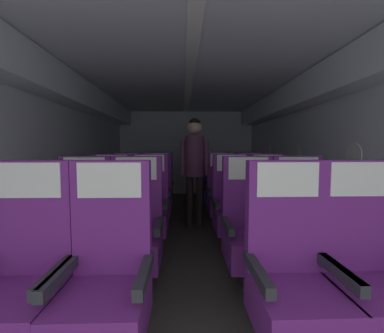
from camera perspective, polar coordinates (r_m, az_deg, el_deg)
ground at (r=3.58m, az=-0.46°, el=-15.88°), size 3.76×7.27×0.02m
fuselage_shell at (r=3.67m, az=-0.58°, el=10.25°), size 3.64×6.92×2.23m
seat_a_left_window at (r=1.78m, az=-33.59°, el=-20.84°), size 0.48×0.50×1.15m
seat_a_left_aisle at (r=1.59m, az=-18.49°, el=-23.40°), size 0.48×0.50×1.15m
seat_a_right_aisle at (r=1.85m, az=34.57°, el=-19.89°), size 0.48×0.50×1.15m
seat_a_right_window at (r=1.65m, az=21.43°, el=-22.55°), size 0.48×0.50×1.15m
seat_b_left_window at (r=2.46m, az=-23.29°, el=-13.49°), size 0.48×0.50×1.15m
seat_b_left_aisle at (r=2.34m, az=-12.54°, el=-14.20°), size 0.48×0.50×1.15m
seat_b_right_aisle at (r=2.52m, az=23.17°, el=-13.08°), size 0.48×0.50×1.15m
seat_b_right_window at (r=2.37m, az=12.84°, el=-13.98°), size 0.48×0.50×1.15m
seat_c_left_window at (r=3.21m, az=-17.66°, el=-9.25°), size 0.48×0.50×1.15m
seat_c_left_aisle at (r=3.12m, az=-9.57°, el=-9.50°), size 0.48×0.50×1.15m
seat_c_right_aisle at (r=3.26m, az=16.82°, el=-9.02°), size 0.48×0.50×1.15m
seat_c_right_window at (r=3.17m, az=9.00°, el=-9.27°), size 0.48×0.50×1.15m
seat_d_left_window at (r=3.99m, az=-14.55°, el=-6.56°), size 0.48×0.50×1.15m
seat_d_left_aisle at (r=3.92m, az=-7.96°, el=-6.67°), size 0.48×0.50×1.15m
seat_d_right_aisle at (r=4.03m, az=13.05°, el=-6.42°), size 0.48×0.50×1.15m
seat_d_right_window at (r=3.95m, az=6.84°, el=-6.58°), size 0.48×0.50×1.15m
seat_e_left_window at (r=4.81m, az=-12.22°, el=-4.71°), size 0.48×0.50×1.15m
seat_e_left_aisle at (r=4.74m, az=-7.11°, el=-4.78°), size 0.48×0.50×1.15m
seat_e_right_aisle at (r=4.83m, az=10.60°, el=-4.66°), size 0.48×0.50×1.15m
seat_e_right_window at (r=4.77m, az=5.12°, el=-4.70°), size 0.48×0.50×1.15m
flight_attendant at (r=3.90m, az=0.60°, el=1.46°), size 0.43×0.28×1.67m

